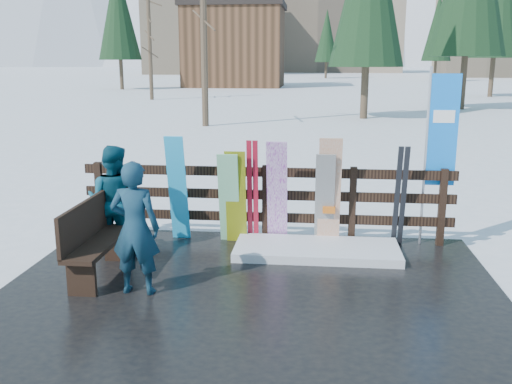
# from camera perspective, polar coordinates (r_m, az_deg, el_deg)

# --- Properties ---
(ground) EXTENTS (700.00, 700.00, 0.00)m
(ground) POSITION_cam_1_polar(r_m,az_deg,el_deg) (6.76, -0.75, -11.05)
(ground) COLOR white
(ground) RESTS_ON ground
(deck) EXTENTS (6.00, 5.00, 0.08)m
(deck) POSITION_cam_1_polar(r_m,az_deg,el_deg) (6.75, -0.75, -10.74)
(deck) COLOR black
(deck) RESTS_ON ground
(fence) EXTENTS (5.60, 0.10, 1.15)m
(fence) POSITION_cam_1_polar(r_m,az_deg,el_deg) (8.60, 0.97, -0.55)
(fence) COLOR black
(fence) RESTS_ON deck
(snow_patch) EXTENTS (2.31, 1.00, 0.12)m
(snow_patch) POSITION_cam_1_polar(r_m,az_deg,el_deg) (8.16, 6.08, -5.76)
(snow_patch) COLOR white
(snow_patch) RESTS_ON deck
(bench) EXTENTS (0.41, 1.50, 0.97)m
(bench) POSITION_cam_1_polar(r_m,az_deg,el_deg) (7.43, -15.94, -4.42)
(bench) COLOR black
(bench) RESTS_ON deck
(snowboard_0) EXTENTS (0.28, 0.38, 1.62)m
(snowboard_0) POSITION_cam_1_polar(r_m,az_deg,el_deg) (8.57, -7.84, 0.31)
(snowboard_0) COLOR #23B3F4
(snowboard_0) RESTS_ON deck
(snowboard_1) EXTENTS (0.30, 0.31, 1.37)m
(snowboard_1) POSITION_cam_1_polar(r_m,az_deg,el_deg) (8.45, -2.73, -0.64)
(snowboard_1) COLOR silver
(snowboard_1) RESTS_ON deck
(snowboard_2) EXTENTS (0.30, 0.23, 1.41)m
(snowboard_2) POSITION_cam_1_polar(r_m,az_deg,el_deg) (8.43, -2.03, -0.54)
(snowboard_2) COLOR #D7E410
(snowboard_2) RESTS_ON deck
(snowboard_3) EXTENTS (0.30, 0.44, 1.57)m
(snowboard_3) POSITION_cam_1_polar(r_m,az_deg,el_deg) (8.35, 2.12, -0.10)
(snowboard_3) COLOR white
(snowboard_3) RESTS_ON deck
(snowboard_4) EXTENTS (0.28, 0.35, 1.40)m
(snowboard_4) POSITION_cam_1_polar(r_m,az_deg,el_deg) (8.35, 6.88, -0.79)
(snowboard_4) COLOR black
(snowboard_4) RESTS_ON deck
(snowboard_5) EXTENTS (0.33, 0.30, 1.62)m
(snowboard_5) POSITION_cam_1_polar(r_m,az_deg,el_deg) (8.33, 7.35, -0.05)
(snowboard_5) COLOR silver
(snowboard_5) RESTS_ON deck
(ski_pair_a) EXTENTS (0.16, 0.19, 1.56)m
(ski_pair_a) POSITION_cam_1_polar(r_m,az_deg,el_deg) (8.45, -0.34, 0.03)
(ski_pair_a) COLOR maroon
(ski_pair_a) RESTS_ON deck
(ski_pair_b) EXTENTS (0.17, 0.30, 1.51)m
(ski_pair_b) POSITION_cam_1_polar(r_m,az_deg,el_deg) (8.49, 14.23, -0.47)
(ski_pair_b) COLOR black
(ski_pair_b) RESTS_ON deck
(rental_flag) EXTENTS (0.45, 0.04, 2.60)m
(rental_flag) POSITION_cam_1_polar(r_m,az_deg,el_deg) (8.63, 17.80, 5.26)
(rental_flag) COLOR silver
(rental_flag) RESTS_ON deck
(person_front) EXTENTS (0.58, 0.39, 1.58)m
(person_front) POSITION_cam_1_polar(r_m,az_deg,el_deg) (6.74, -11.99, -3.56)
(person_front) COLOR #164653
(person_front) RESTS_ON deck
(person_back) EXTENTS (0.76, 0.60, 1.55)m
(person_back) POSITION_cam_1_polar(r_m,az_deg,el_deg) (8.18, -14.04, -0.83)
(person_back) COLOR #0C4357
(person_back) RESTS_ON deck
(resort_buildings) EXTENTS (73.00, 87.60, 22.60)m
(resort_buildings) POSITION_cam_1_polar(r_m,az_deg,el_deg) (121.74, 6.44, 16.30)
(resort_buildings) COLOR tan
(resort_buildings) RESTS_ON ground
(trees) EXTENTS (42.15, 68.91, 12.98)m
(trees) POSITION_cam_1_polar(r_m,az_deg,el_deg) (56.09, 7.97, 15.96)
(trees) COLOR #382B1E
(trees) RESTS_ON ground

